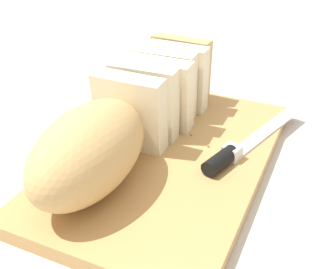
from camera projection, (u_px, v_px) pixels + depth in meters
The scene contains 6 objects.
ground_plane at pixel (168, 165), 0.58m from camera, with size 3.00×3.00×0.00m, color beige.
cutting_board at pixel (168, 159), 0.58m from camera, with size 0.42×0.26×0.02m, color tan.
bread_loaf at pixel (128, 117), 0.55m from camera, with size 0.39×0.12×0.11m.
bread_knife at pixel (235, 151), 0.56m from camera, with size 0.24×0.10×0.02m.
crumb_near_knife at pixel (208, 146), 0.58m from camera, with size 0.00×0.00×0.00m, color tan.
crumb_near_loaf at pixel (191, 134), 0.61m from camera, with size 0.00×0.00×0.00m, color tan.
Camera 1 is at (-0.44, -0.18, 0.34)m, focal length 44.32 mm.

